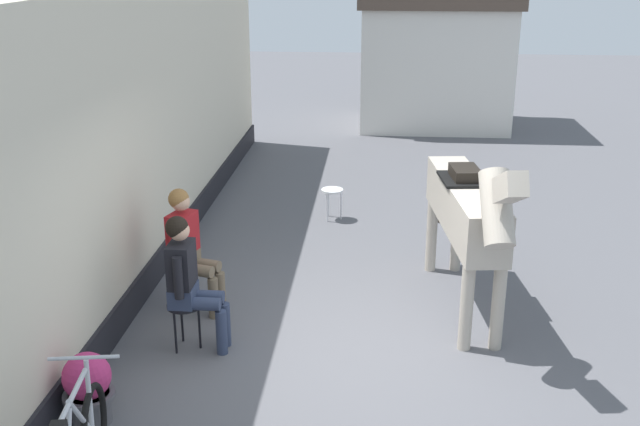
{
  "coord_description": "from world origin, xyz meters",
  "views": [
    {
      "loc": [
        0.22,
        -6.42,
        3.75
      ],
      "look_at": [
        -0.4,
        1.2,
        1.05
      ],
      "focal_mm": 41.84,
      "sensor_mm": 36.0,
      "label": 1
    }
  ],
  "objects_px": {
    "seated_visitor_far": "(188,244)",
    "flower_planter_near": "(88,387)",
    "seated_visitor_near": "(189,277)",
    "saddled_horse_center": "(468,211)",
    "spare_stool_white": "(332,193)"
  },
  "relations": [
    {
      "from": "saddled_horse_center",
      "to": "flower_planter_near",
      "type": "relative_size",
      "value": 4.67
    },
    {
      "from": "seated_visitor_near",
      "to": "spare_stool_white",
      "type": "relative_size",
      "value": 3.02
    },
    {
      "from": "seated_visitor_far",
      "to": "flower_planter_near",
      "type": "relative_size",
      "value": 2.17
    },
    {
      "from": "seated_visitor_far",
      "to": "flower_planter_near",
      "type": "xyz_separation_m",
      "value": [
        -0.34,
        -2.11,
        -0.44
      ]
    },
    {
      "from": "seated_visitor_far",
      "to": "flower_planter_near",
      "type": "bearing_deg",
      "value": -99.17
    },
    {
      "from": "spare_stool_white",
      "to": "flower_planter_near",
      "type": "bearing_deg",
      "value": -108.02
    },
    {
      "from": "seated_visitor_far",
      "to": "saddled_horse_center",
      "type": "distance_m",
      "value": 2.99
    },
    {
      "from": "seated_visitor_near",
      "to": "seated_visitor_far",
      "type": "height_order",
      "value": "same"
    },
    {
      "from": "saddled_horse_center",
      "to": "spare_stool_white",
      "type": "relative_size",
      "value": 6.5
    },
    {
      "from": "seated_visitor_near",
      "to": "spare_stool_white",
      "type": "bearing_deg",
      "value": 73.72
    },
    {
      "from": "seated_visitor_near",
      "to": "saddled_horse_center",
      "type": "xyz_separation_m",
      "value": [
        2.75,
        1.06,
        0.38
      ]
    },
    {
      "from": "seated_visitor_near",
      "to": "saddled_horse_center",
      "type": "distance_m",
      "value": 2.97
    },
    {
      "from": "seated_visitor_far",
      "to": "seated_visitor_near",
      "type": "bearing_deg",
      "value": -75.72
    },
    {
      "from": "spare_stool_white",
      "to": "saddled_horse_center",
      "type": "bearing_deg",
      "value": -60.25
    },
    {
      "from": "flower_planter_near",
      "to": "spare_stool_white",
      "type": "height_order",
      "value": "flower_planter_near"
    }
  ]
}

